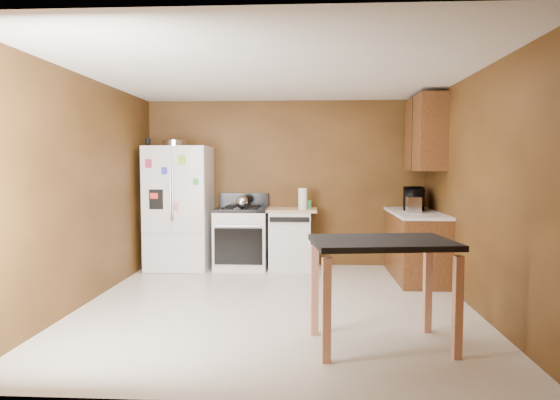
# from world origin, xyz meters

# --- Properties ---
(floor) EXTENTS (4.50, 4.50, 0.00)m
(floor) POSITION_xyz_m (0.00, 0.00, 0.00)
(floor) COLOR silver
(floor) RESTS_ON ground
(ceiling) EXTENTS (4.50, 4.50, 0.00)m
(ceiling) POSITION_xyz_m (0.00, 0.00, 2.50)
(ceiling) COLOR white
(ceiling) RESTS_ON ground
(wall_back) EXTENTS (4.20, 0.00, 4.20)m
(wall_back) POSITION_xyz_m (0.00, 2.25, 1.25)
(wall_back) COLOR brown
(wall_back) RESTS_ON ground
(wall_front) EXTENTS (4.20, 0.00, 4.20)m
(wall_front) POSITION_xyz_m (0.00, -2.25, 1.25)
(wall_front) COLOR brown
(wall_front) RESTS_ON ground
(wall_left) EXTENTS (0.00, 4.50, 4.50)m
(wall_left) POSITION_xyz_m (-2.10, 0.00, 1.25)
(wall_left) COLOR brown
(wall_left) RESTS_ON ground
(wall_right) EXTENTS (0.00, 4.50, 4.50)m
(wall_right) POSITION_xyz_m (2.10, 0.00, 1.25)
(wall_right) COLOR brown
(wall_right) RESTS_ON ground
(roasting_pan) EXTENTS (0.36, 0.36, 0.09)m
(roasting_pan) POSITION_xyz_m (-1.60, 1.86, 1.84)
(roasting_pan) COLOR silver
(roasting_pan) RESTS_ON refrigerator
(pen_cup) EXTENTS (0.08, 0.08, 0.11)m
(pen_cup) POSITION_xyz_m (-1.98, 1.81, 1.86)
(pen_cup) COLOR black
(pen_cup) RESTS_ON refrigerator
(kettle) EXTENTS (0.18, 0.18, 0.18)m
(kettle) POSITION_xyz_m (-0.61, 1.79, 0.99)
(kettle) COLOR silver
(kettle) RESTS_ON gas_range
(paper_towel) EXTENTS (0.17, 0.17, 0.30)m
(paper_towel) POSITION_xyz_m (0.27, 1.87, 1.04)
(paper_towel) COLOR white
(paper_towel) RESTS_ON dishwasher
(green_canister) EXTENTS (0.12, 0.12, 0.12)m
(green_canister) POSITION_xyz_m (0.34, 1.96, 0.95)
(green_canister) COLOR #44B25D
(green_canister) RESTS_ON dishwasher
(toaster) EXTENTS (0.19, 0.29, 0.21)m
(toaster) POSITION_xyz_m (1.74, 1.36, 1.00)
(toaster) COLOR silver
(toaster) RESTS_ON right_cabinets
(microwave) EXTENTS (0.43, 0.56, 0.28)m
(microwave) POSITION_xyz_m (1.84, 1.81, 1.04)
(microwave) COLOR black
(microwave) RESTS_ON right_cabinets
(refrigerator) EXTENTS (0.90, 0.80, 1.80)m
(refrigerator) POSITION_xyz_m (-1.55, 1.86, 0.90)
(refrigerator) COLOR white
(refrigerator) RESTS_ON ground
(gas_range) EXTENTS (0.76, 0.68, 1.10)m
(gas_range) POSITION_xyz_m (-0.64, 1.92, 0.46)
(gas_range) COLOR white
(gas_range) RESTS_ON ground
(dishwasher) EXTENTS (0.78, 0.63, 0.89)m
(dishwasher) POSITION_xyz_m (0.08, 1.95, 0.45)
(dishwasher) COLOR white
(dishwasher) RESTS_ON ground
(right_cabinets) EXTENTS (0.63, 1.58, 2.45)m
(right_cabinets) POSITION_xyz_m (1.84, 1.48, 0.91)
(right_cabinets) COLOR brown
(right_cabinets) RESTS_ON ground
(island) EXTENTS (1.23, 0.91, 0.91)m
(island) POSITION_xyz_m (0.96, -1.18, 0.76)
(island) COLOR black
(island) RESTS_ON ground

